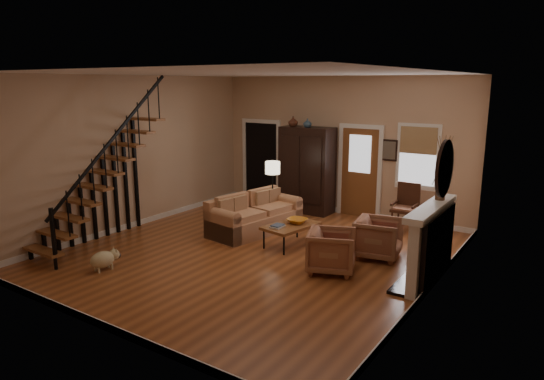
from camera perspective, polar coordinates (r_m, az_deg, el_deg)
The scene contains 15 objects.
room at distance 10.52m, azimuth 1.78°, elevation 3.56°, with size 7.00×7.33×3.30m.
staircase at distance 9.86m, azimuth -19.81°, elevation 2.78°, with size 0.94×2.80×3.20m, color brown, non-canonical shape.
fireplace at distance 8.17m, azimuth 18.46°, elevation -5.24°, with size 0.33×1.95×2.30m.
armoire at distance 11.92m, azimuth 4.13°, elevation 2.37°, with size 1.30×0.60×2.10m, color black, non-canonical shape.
vase_a at distance 11.86m, azimuth 2.50°, elevation 8.06°, with size 0.24×0.24×0.25m, color #4C2619.
vase_b at distance 11.66m, azimuth 4.19°, elevation 7.87°, with size 0.20×0.20×0.21m, color #334C60.
sofa at distance 10.37m, azimuth -1.99°, elevation -2.88°, with size 0.90×2.09×0.78m, color tan, non-canonical shape.
coffee_table at distance 9.55m, azimuth 2.24°, elevation -5.32°, with size 0.66×1.13×0.43m, color brown, non-canonical shape.
bowl at distance 9.58m, azimuth 2.98°, elevation -3.64°, with size 0.39×0.39×0.09m, color orange.
books at distance 9.30m, azimuth 0.66°, elevation -4.25°, with size 0.21×0.28×0.05m, color beige, non-canonical shape.
armchair_left at distance 8.31m, azimuth 7.03°, elevation -7.12°, with size 0.77×0.79×0.72m, color brown.
armchair_right at distance 9.09m, azimuth 12.41°, elevation -5.56°, with size 0.78×0.81×0.73m, color brown.
floor_lamp at distance 10.86m, azimuth 0.07°, elevation -0.38°, with size 0.33×0.33×1.44m, color black, non-canonical shape.
side_chair at distance 10.85m, azimuth 15.35°, elevation -1.99°, with size 0.54×0.54×1.02m, color #3D2013, non-canonical shape.
dog at distance 8.82m, azimuth -19.31°, elevation -7.87°, with size 0.28×0.48×0.35m, color beige, non-canonical shape.
Camera 1 is at (5.07, -7.07, 3.13)m, focal length 32.00 mm.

